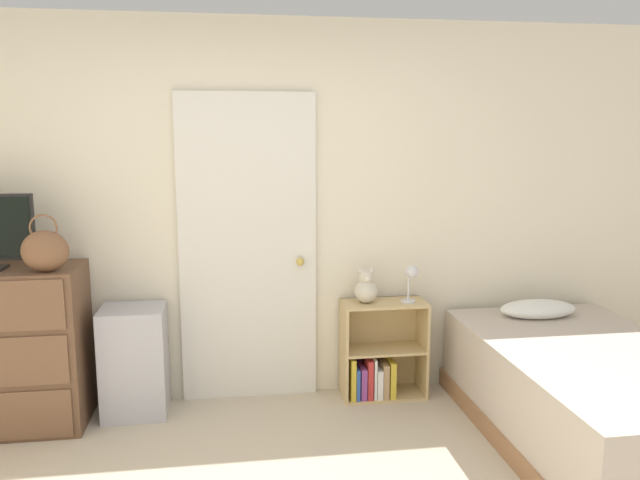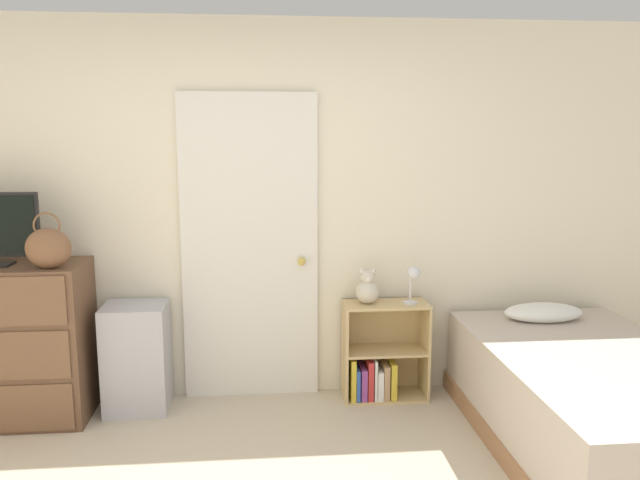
{
  "view_description": "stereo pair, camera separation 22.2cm",
  "coord_description": "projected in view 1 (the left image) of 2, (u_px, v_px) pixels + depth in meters",
  "views": [
    {
      "loc": [
        -0.22,
        -2.24,
        1.8
      ],
      "look_at": [
        0.36,
        1.66,
        1.13
      ],
      "focal_mm": 35.0,
      "sensor_mm": 36.0,
      "label": 1
    },
    {
      "loc": [
        0.0,
        -2.27,
        1.8
      ],
      "look_at": [
        0.36,
        1.66,
        1.13
      ],
      "focal_mm": 35.0,
      "sensor_mm": 36.0,
      "label": 2
    }
  ],
  "objects": [
    {
      "name": "storage_bin",
      "position": [
        135.0,
        361.0,
        4.02
      ],
      "size": [
        0.4,
        0.35,
        0.71
      ],
      "color": "#ADADB7",
      "rests_on": "ground_plane"
    },
    {
      "name": "desk_lamp",
      "position": [
        411.0,
        277.0,
        4.2
      ],
      "size": [
        0.11,
        0.11,
        0.26
      ],
      "color": "silver",
      "rests_on": "bookshelf"
    },
    {
      "name": "bed",
      "position": [
        593.0,
        397.0,
        3.64
      ],
      "size": [
        1.18,
        1.98,
        0.68
      ],
      "color": "#996B47",
      "rests_on": "ground_plane"
    },
    {
      "name": "wall_back",
      "position": [
        262.0,
        213.0,
        4.2
      ],
      "size": [
        10.0,
        0.06,
        2.55
      ],
      "color": "beige",
      "rests_on": "ground_plane"
    },
    {
      "name": "bookshelf",
      "position": [
        377.0,
        361.0,
        4.31
      ],
      "size": [
        0.57,
        0.28,
        0.67
      ],
      "color": "tan",
      "rests_on": "ground_plane"
    },
    {
      "name": "handbag",
      "position": [
        45.0,
        250.0,
        3.61
      ],
      "size": [
        0.27,
        0.14,
        0.34
      ],
      "color": "brown",
      "rests_on": "dresser"
    },
    {
      "name": "door_closed",
      "position": [
        248.0,
        249.0,
        4.18
      ],
      "size": [
        0.91,
        0.09,
        2.07
      ],
      "color": "silver",
      "rests_on": "ground_plane"
    },
    {
      "name": "teddy_bear",
      "position": [
        366.0,
        288.0,
        4.2
      ],
      "size": [
        0.16,
        0.16,
        0.24
      ],
      "color": "beige",
      "rests_on": "bookshelf"
    }
  ]
}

